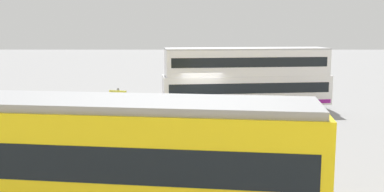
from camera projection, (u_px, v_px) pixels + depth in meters
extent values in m
plane|color=gray|center=(202.00, 113.00, 27.82)|extent=(160.00, 160.00, 0.00)
cube|color=white|center=(246.00, 89.00, 29.23)|extent=(10.92, 3.83, 1.86)
cube|color=white|center=(246.00, 62.00, 28.97)|extent=(10.58, 3.69, 1.64)
cube|color=black|center=(246.00, 86.00, 29.20)|extent=(10.39, 3.79, 0.64)
cube|color=black|center=(246.00, 61.00, 28.96)|extent=(10.06, 3.65, 0.60)
cube|color=#8C198C|center=(245.00, 100.00, 29.34)|extent=(10.71, 3.84, 0.24)
cube|color=#B2B2B7|center=(246.00, 49.00, 28.84)|extent=(10.58, 3.69, 0.10)
cylinder|color=black|center=(195.00, 102.00, 28.94)|extent=(1.30, 2.53, 1.00)
cylinder|color=black|center=(289.00, 100.00, 29.72)|extent=(1.30, 2.53, 1.00)
cube|color=yellow|center=(45.00, 158.00, 12.28)|extent=(14.99, 4.50, 2.95)
cube|color=black|center=(44.00, 148.00, 12.23)|extent=(14.41, 4.46, 0.90)
cube|color=gray|center=(42.00, 101.00, 12.04)|extent=(14.67, 4.26, 0.20)
cylinder|color=#33384C|center=(121.00, 122.00, 23.45)|extent=(0.14, 0.14, 0.77)
cylinder|color=#33384C|center=(125.00, 122.00, 23.43)|extent=(0.14, 0.14, 0.77)
cylinder|color=black|center=(123.00, 109.00, 23.34)|extent=(0.35, 0.35, 0.59)
sphere|color=tan|center=(123.00, 102.00, 23.28)|extent=(0.21, 0.21, 0.21)
cube|color=gray|center=(179.00, 115.00, 21.89)|extent=(6.24, 0.99, 0.06)
cube|color=gray|center=(179.00, 125.00, 21.96)|extent=(6.24, 0.99, 0.06)
cylinder|color=gray|center=(243.00, 124.00, 22.42)|extent=(0.07, 0.07, 1.05)
cylinder|color=gray|center=(179.00, 126.00, 21.97)|extent=(0.07, 0.07, 1.05)
cylinder|color=gray|center=(114.00, 128.00, 21.52)|extent=(0.07, 0.07, 1.05)
cylinder|color=slate|center=(119.00, 111.00, 22.29)|extent=(0.10, 0.10, 2.30)
cube|color=#D8D84C|center=(118.00, 97.00, 22.15)|extent=(0.89, 0.31, 0.65)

